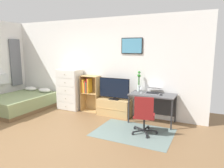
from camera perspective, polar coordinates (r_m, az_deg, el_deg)
name	(u,v)px	position (r m, az deg, el deg)	size (l,w,h in m)	color
ground_plane	(38,142)	(4.56, -19.68, -14.76)	(7.20, 7.20, 0.00)	brown
wall_back_with_posters	(98,65)	(6.11, -3.89, 5.12)	(6.12, 0.09, 2.70)	white
area_rug	(133,132)	(4.75, 5.89, -13.15)	(1.70, 1.20, 0.01)	slate
bed	(21,102)	(6.89, -23.79, -4.64)	(1.40, 1.91, 0.58)	brown
dresser	(70,89)	(6.45, -11.56, -1.44)	(0.72, 0.46, 1.23)	white
bookshelf	(89,91)	(6.13, -6.27, -1.88)	(0.55, 0.30, 1.07)	tan
tv_stand	(114,107)	(5.78, 0.66, -6.46)	(0.93, 0.41, 0.46)	tan
television	(114,89)	(5.64, 0.58, -1.34)	(0.89, 0.16, 0.60)	black
desk	(153,99)	(5.30, 11.33, -3.98)	(1.11, 0.60, 0.74)	#4C4C4F
office_chair	(144,114)	(4.52, 8.84, -8.28)	(0.58, 0.57, 0.86)	#232326
laptop	(153,91)	(5.30, 11.30, -1.83)	(0.37, 0.40, 0.16)	#B7B7BC
computer_mouse	(161,94)	(5.13, 13.40, -2.80)	(0.06, 0.10, 0.03)	#262628
bamboo_vase	(139,82)	(5.46, 7.43, 0.53)	(0.09, 0.11, 0.53)	silver
wine_glass	(141,88)	(5.22, 8.05, -1.08)	(0.07, 0.07, 0.18)	silver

